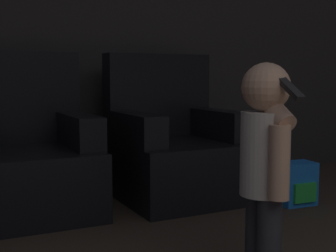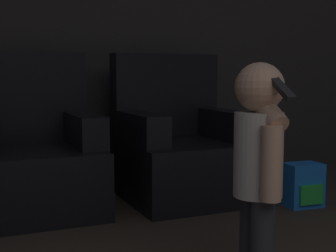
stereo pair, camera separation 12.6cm
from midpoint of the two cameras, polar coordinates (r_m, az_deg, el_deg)
name	(u,v)px [view 1 (the left image)]	position (r m, az deg, el deg)	size (l,w,h in m)	color
wall_back	(130,17)	(3.80, -5.60, 13.11)	(8.40, 0.05, 2.60)	#33302D
armchair_left	(26,158)	(3.02, -18.10, -3.76)	(0.84, 0.86, 0.99)	black
armchair_right	(174,149)	(3.23, -0.42, -2.81)	(0.85, 0.87, 0.99)	black
person_toddler	(266,154)	(1.90, 9.97, -3.38)	(0.20, 0.34, 0.89)	#28282D
toy_backpack	(297,184)	(3.15, 14.31, -6.85)	(0.23, 0.18, 0.28)	blue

